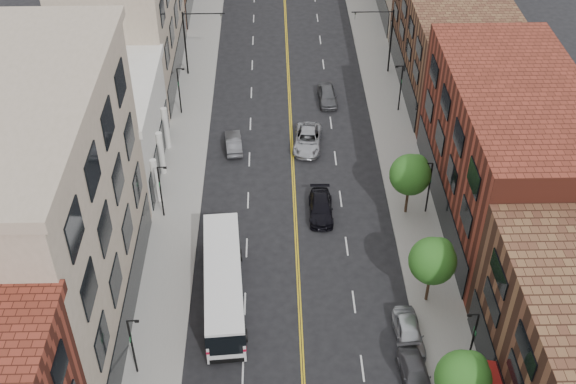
{
  "coord_description": "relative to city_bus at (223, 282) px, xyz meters",
  "views": [
    {
      "loc": [
        -1.71,
        -22.21,
        39.34
      ],
      "look_at": [
        -0.68,
        20.79,
        5.0
      ],
      "focal_mm": 45.0,
      "sensor_mm": 36.0,
      "label": 1
    }
  ],
  "objects": [
    {
      "name": "car_lane_c",
      "position": [
        9.38,
        27.48,
        -1.06
      ],
      "size": [
        1.96,
        4.53,
        1.52
      ],
      "primitive_type": "imported",
      "rotation": [
        0.0,
        0.0,
        0.04
      ],
      "color": "#4C4D51",
      "rests_on": "ground"
    },
    {
      "name": "lamp_r_2",
      "position": [
        16.45,
        9.48,
        1.15
      ],
      "size": [
        0.81,
        0.55,
        5.05
      ],
      "color": "black",
      "rests_on": "sidewalk_right"
    },
    {
      "name": "car_lane_behind",
      "position": [
        -0.0,
        19.26,
        -1.13
      ],
      "size": [
        1.87,
        4.28,
        1.37
      ],
      "primitive_type": "imported",
      "rotation": [
        0.0,
        0.0,
        3.24
      ],
      "color": "#4D4E52",
      "rests_on": "ground"
    },
    {
      "name": "bldg_r_mid",
      "position": [
        22.5,
        9.48,
        4.18
      ],
      "size": [
        10.0,
        22.0,
        12.0
      ],
      "primitive_type": "cube",
      "color": "maroon",
      "rests_on": "ground"
    },
    {
      "name": "bldg_l_tanoffice",
      "position": [
        -11.5,
        -1.52,
        7.18
      ],
      "size": [
        10.0,
        22.0,
        18.0
      ],
      "primitive_type": "cube",
      "color": "gray",
      "rests_on": "ground"
    },
    {
      "name": "lamp_r_1",
      "position": [
        16.45,
        -6.52,
        1.15
      ],
      "size": [
        0.81,
        0.55,
        5.05
      ],
      "color": "black",
      "rests_on": "sidewalk_right"
    },
    {
      "name": "tree_r_1",
      "position": [
        14.89,
        -10.45,
        2.31
      ],
      "size": [
        3.4,
        3.4,
        5.59
      ],
      "color": "black",
      "rests_on": "sidewalk_right"
    },
    {
      "name": "bldg_r_far_a",
      "position": [
        22.5,
        30.48,
        3.18
      ],
      "size": [
        10.0,
        20.0,
        10.0
      ],
      "primitive_type": "cube",
      "color": "#543021",
      "rests_on": "ground"
    },
    {
      "name": "car_parked_far",
      "position": [
        12.9,
        -4.2,
        -1.04
      ],
      "size": [
        2.0,
        4.61,
        1.55
      ],
      "primitive_type": "imported",
      "rotation": [
        0.0,
        0.0,
        0.04
      ],
      "color": "silver",
      "rests_on": "ground"
    },
    {
      "name": "car_parked_mid",
      "position": [
        12.8,
        -7.6,
        -1.16
      ],
      "size": [
        2.2,
        4.64,
        1.31
      ],
      "primitive_type": "imported",
      "rotation": [
        0.0,
        0.0,
        0.08
      ],
      "color": "#504F54",
      "rests_on": "ground"
    },
    {
      "name": "lamp_r_3",
      "position": [
        16.45,
        25.48,
        1.15
      ],
      "size": [
        0.81,
        0.55,
        5.05
      ],
      "color": "black",
      "rests_on": "sidewalk_right"
    },
    {
      "name": "signal_mast_right",
      "position": [
        15.77,
        33.48,
        2.83
      ],
      "size": [
        4.49,
        0.18,
        7.2
      ],
      "color": "black",
      "rests_on": "sidewalk_right"
    },
    {
      "name": "car_lane_a",
      "position": [
        7.64,
        9.48,
        -1.11
      ],
      "size": [
        2.06,
        4.89,
        1.41
      ],
      "primitive_type": "imported",
      "rotation": [
        0.0,
        0.0,
        -0.02
      ],
      "color": "black",
      "rests_on": "ground"
    },
    {
      "name": "tree_r_2",
      "position": [
        14.89,
        -0.45,
        2.31
      ],
      "size": [
        3.4,
        3.4,
        5.59
      ],
      "color": "black",
      "rests_on": "sidewalk_right"
    },
    {
      "name": "lamp_l_3",
      "position": [
        -5.45,
        25.48,
        1.15
      ],
      "size": [
        0.81,
        0.55,
        5.05
      ],
      "color": "black",
      "rests_on": "sidewalk_left"
    },
    {
      "name": "lamp_l_2",
      "position": [
        -5.45,
        9.48,
        1.15
      ],
      "size": [
        0.81,
        0.55,
        5.05
      ],
      "color": "black",
      "rests_on": "sidewalk_left"
    },
    {
      "name": "signal_mast_left",
      "position": [
        -4.77,
        33.48,
        2.83
      ],
      "size": [
        4.49,
        0.18,
        7.2
      ],
      "color": "black",
      "rests_on": "sidewalk_left"
    },
    {
      "name": "bldg_l_white",
      "position": [
        -11.5,
        16.48,
        2.18
      ],
      "size": [
        10.0,
        14.0,
        8.0
      ],
      "primitive_type": "cube",
      "color": "silver",
      "rests_on": "ground"
    },
    {
      "name": "car_lane_b",
      "position": [
        7.0,
        19.48,
        -1.06
      ],
      "size": [
        3.14,
        5.73,
        1.52
      ],
      "primitive_type": "imported",
      "rotation": [
        0.0,
        0.0,
        -0.12
      ],
      "color": "#A6A8AE",
      "rests_on": "ground"
    },
    {
      "name": "lamp_l_1",
      "position": [
        -5.45,
        -6.52,
        1.15
      ],
      "size": [
        0.81,
        0.55,
        5.05
      ],
      "color": "black",
      "rests_on": "sidewalk_left"
    },
    {
      "name": "sidewalk_right",
      "position": [
        15.5,
        20.48,
        -1.74
      ],
      "size": [
        4.0,
        110.0,
        0.15
      ],
      "primitive_type": "cube",
      "color": "gray",
      "rests_on": "ground"
    },
    {
      "name": "sidewalk_left",
      "position": [
        -4.5,
        20.48,
        -1.74
      ],
      "size": [
        4.0,
        110.0,
        0.15
      ],
      "primitive_type": "cube",
      "color": "gray",
      "rests_on": "ground"
    },
    {
      "name": "tree_r_3",
      "position": [
        14.89,
        9.55,
        2.31
      ],
      "size": [
        3.4,
        3.4,
        5.59
      ],
      "color": "black",
      "rests_on": "sidewalk_right"
    },
    {
      "name": "city_bus",
      "position": [
        0.0,
        0.0,
        0.0
      ],
      "size": [
        3.59,
        12.31,
        3.13
      ],
      "rotation": [
        0.0,
        0.0,
        0.07
      ],
      "color": "white",
      "rests_on": "ground"
    }
  ]
}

